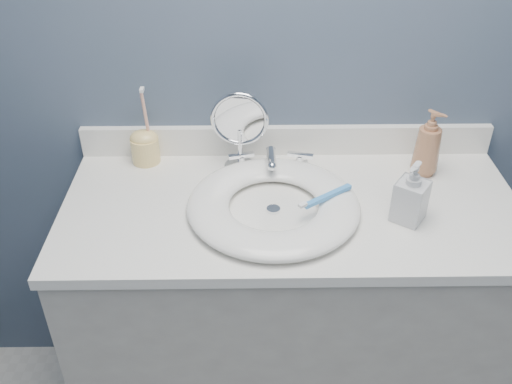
{
  "coord_description": "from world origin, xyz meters",
  "views": [
    {
      "loc": [
        -0.11,
        -0.25,
        1.77
      ],
      "look_at": [
        -0.1,
        0.94,
        0.94
      ],
      "focal_mm": 40.0,
      "sensor_mm": 36.0,
      "label": 1
    }
  ],
  "objects_px": {
    "makeup_mirror": "(240,128)",
    "soap_bottle_amber": "(428,143)",
    "soap_bottle_clear": "(412,192)",
    "toothbrush_holder": "(145,145)"
  },
  "relations": [
    {
      "from": "makeup_mirror",
      "to": "soap_bottle_amber",
      "type": "xyz_separation_m",
      "value": [
        0.53,
        -0.03,
        -0.03
      ]
    },
    {
      "from": "soap_bottle_clear",
      "to": "makeup_mirror",
      "type": "bearing_deg",
      "value": -174.81
    },
    {
      "from": "makeup_mirror",
      "to": "soap_bottle_clear",
      "type": "distance_m",
      "value": 0.5
    },
    {
      "from": "makeup_mirror",
      "to": "soap_bottle_clear",
      "type": "bearing_deg",
      "value": -24.95
    },
    {
      "from": "makeup_mirror",
      "to": "soap_bottle_clear",
      "type": "xyz_separation_m",
      "value": [
        0.43,
        -0.25,
        -0.05
      ]
    },
    {
      "from": "soap_bottle_amber",
      "to": "toothbrush_holder",
      "type": "relative_size",
      "value": 0.83
    },
    {
      "from": "makeup_mirror",
      "to": "toothbrush_holder",
      "type": "height_order",
      "value": "makeup_mirror"
    },
    {
      "from": "soap_bottle_clear",
      "to": "toothbrush_holder",
      "type": "height_order",
      "value": "toothbrush_holder"
    },
    {
      "from": "soap_bottle_amber",
      "to": "soap_bottle_clear",
      "type": "xyz_separation_m",
      "value": [
        -0.1,
        -0.22,
        -0.02
      ]
    },
    {
      "from": "soap_bottle_amber",
      "to": "soap_bottle_clear",
      "type": "bearing_deg",
      "value": -158.15
    }
  ]
}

